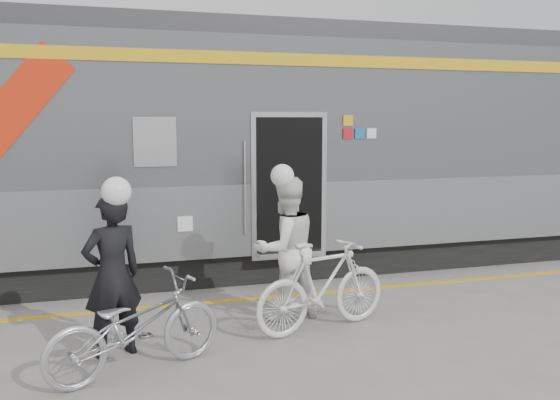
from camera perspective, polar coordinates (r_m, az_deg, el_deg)
name	(u,v)px	position (r m, az deg, el deg)	size (l,w,h in m)	color
ground	(309,354)	(6.75, 2.83, -14.57)	(90.00, 90.00, 0.00)	slate
train	(136,151)	(10.11, -13.69, 4.63)	(24.00, 3.17, 4.10)	black
safety_strip	(260,298)	(8.68, -1.92, -9.39)	(24.00, 0.12, 0.01)	gold
man	(112,275)	(6.67, -15.83, -6.99)	(0.65, 0.43, 1.80)	black
bicycle_left	(135,326)	(6.26, -13.76, -11.74)	(0.66, 1.88, 0.99)	#AFB2B7
woman	(286,249)	(7.61, 0.55, -4.70)	(0.90, 0.70, 1.84)	white
bicycle_right	(322,286)	(7.29, 4.10, -8.23)	(0.52, 1.86, 1.12)	silver
helmet_man	(109,178)	(6.49, -16.17, 2.06)	(0.31, 0.31, 0.31)	white
helmet_woman	(286,165)	(7.45, 0.56, 3.34)	(0.29, 0.29, 0.29)	white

